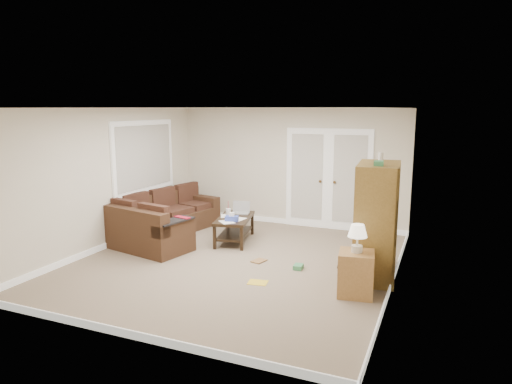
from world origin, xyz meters
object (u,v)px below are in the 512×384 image
at_px(coffee_table, 235,228).
at_px(side_cabinet, 356,270).
at_px(sectional_sofa, 160,223).
at_px(tv_armoire, 377,220).

distance_m(coffee_table, side_cabinet, 3.09).
relative_size(sectional_sofa, side_cabinet, 2.91).
bearing_deg(tv_armoire, side_cabinet, -104.33).
xyz_separation_m(sectional_sofa, side_cabinet, (4.01, -1.29, 0.04)).
xyz_separation_m(tv_armoire, side_cabinet, (-0.13, -0.81, -0.51)).
distance_m(tv_armoire, side_cabinet, 0.96).
bearing_deg(coffee_table, sectional_sofa, -177.60).
height_order(coffee_table, side_cabinet, side_cabinet).
height_order(sectional_sofa, side_cabinet, side_cabinet).
bearing_deg(sectional_sofa, side_cabinet, -5.87).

